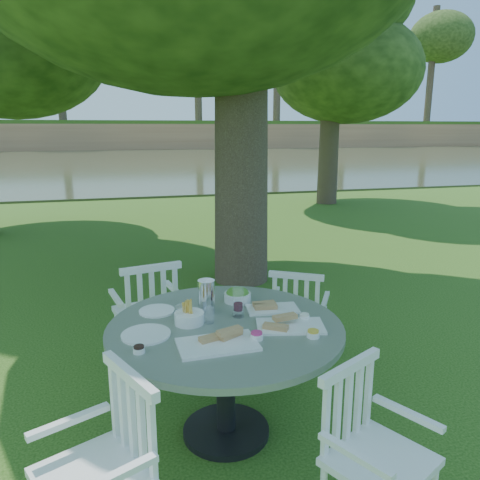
% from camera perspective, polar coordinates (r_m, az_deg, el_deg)
% --- Properties ---
extents(ground, '(140.00, 140.00, 0.00)m').
position_cam_1_polar(ground, '(4.74, 0.62, -10.60)').
color(ground, '#1C410D').
rests_on(ground, ground).
extents(table, '(1.45, 1.45, 0.76)m').
position_cam_1_polar(table, '(2.98, -1.78, -12.71)').
color(table, black).
rests_on(table, ground).
extents(chair_ne, '(0.57, 0.56, 0.85)m').
position_cam_1_polar(chair_ne, '(3.84, 6.97, -8.60)').
color(chair_ne, white).
rests_on(chair_ne, ground).
extents(chair_nw, '(0.55, 0.53, 0.93)m').
position_cam_1_polar(chair_nw, '(3.80, -11.01, -8.20)').
color(chair_nw, white).
rests_on(chair_nw, ground).
extents(chair_sw, '(0.59, 0.60, 0.91)m').
position_cam_1_polar(chair_sw, '(2.33, -15.44, -24.13)').
color(chair_sw, white).
rests_on(chair_sw, ground).
extents(chair_se, '(0.58, 0.57, 0.87)m').
position_cam_1_polar(chair_se, '(2.46, 15.00, -22.55)').
color(chair_se, white).
rests_on(chair_se, ground).
extents(tableware, '(1.22, 0.87, 0.22)m').
position_cam_1_polar(tableware, '(2.97, -2.62, -9.03)').
color(tableware, white).
rests_on(tableware, table).
extents(river, '(100.00, 28.00, 0.12)m').
position_cam_1_polar(river, '(27.27, -12.26, 9.22)').
color(river, '#333821').
rests_on(river, ground).
extents(far_bank, '(100.00, 18.00, 15.20)m').
position_cam_1_polar(far_bank, '(45.62, -13.47, 19.93)').
color(far_bank, '#A36F4C').
rests_on(far_bank, ground).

